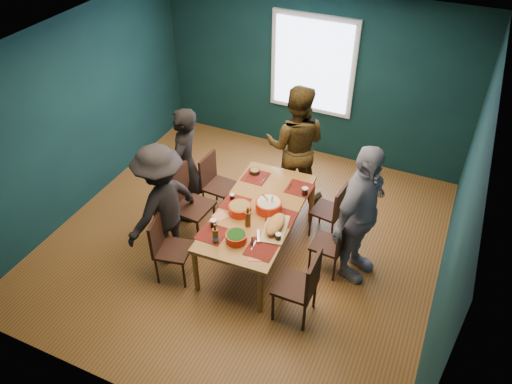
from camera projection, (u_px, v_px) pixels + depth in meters
room at (253, 145)px, 6.17m from camera, size 5.01×5.01×2.71m
dining_table at (258, 214)px, 6.23m from camera, size 1.04×1.96×0.73m
chair_left_far at (214, 180)px, 7.03m from camera, size 0.43×0.43×0.89m
chair_left_mid at (186, 199)px, 6.56m from camera, size 0.50×0.50×1.04m
chair_left_near at (166, 244)px, 6.01m from camera, size 0.48×0.48×0.89m
chair_right_far at (333, 208)px, 6.60m from camera, size 0.42×0.42×0.83m
chair_right_mid at (335, 242)px, 6.08m from camera, size 0.40×0.40×0.84m
chair_right_near at (303, 283)px, 5.46m from camera, size 0.44×0.44×0.96m
person_far_left at (185, 166)px, 6.73m from camera, size 0.50×0.68×1.70m
person_back at (296, 146)px, 7.02m from camera, size 1.02×0.87×1.82m
person_right at (360, 215)px, 5.80m from camera, size 0.71×1.17×1.86m
person_near_left at (162, 205)px, 6.09m from camera, size 0.86×1.20×1.67m
bowl_salad at (240, 209)px, 6.11m from camera, size 0.28×0.28×0.12m
bowl_dumpling at (269, 205)px, 6.14m from camera, size 0.33×0.33×0.30m
bowl_herbs at (236, 237)px, 5.71m from camera, size 0.25×0.25×0.11m
cutting_board at (275, 225)px, 5.86m from camera, size 0.36×0.66×0.14m
small_bowl at (255, 171)px, 6.78m from camera, size 0.14×0.14×0.06m
beer_bottle_a at (216, 236)px, 5.67m from camera, size 0.07×0.07×0.27m
beer_bottle_b at (248, 219)px, 5.89m from camera, size 0.07×0.07×0.28m
cola_glass_a at (213, 223)px, 5.90m from camera, size 0.08×0.08×0.11m
cola_glass_b at (278, 237)px, 5.72m from camera, size 0.07×0.07×0.10m
cola_glass_c at (305, 191)px, 6.39m from camera, size 0.08×0.08×0.11m
cola_glass_d at (232, 197)px, 6.32m from camera, size 0.06×0.06×0.09m
napkin_a at (286, 215)px, 6.10m from camera, size 0.18×0.18×0.00m
napkin_b at (220, 216)px, 6.09m from camera, size 0.21×0.21×0.00m
napkin_c at (255, 257)px, 5.54m from camera, size 0.19×0.19×0.00m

